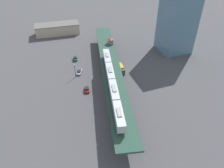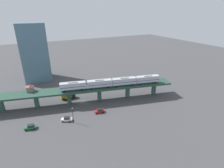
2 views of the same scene
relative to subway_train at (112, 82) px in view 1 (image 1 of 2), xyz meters
name	(u,v)px [view 1 (image 1 of 2)]	position (x,y,z in m)	size (l,w,h in m)	color
ground_plane	(111,80)	(4.79, 14.04, -10.01)	(400.00, 400.00, 0.00)	#424244
elevated_viaduct	(111,69)	(4.75, 13.87, -3.59)	(29.52, 91.44, 7.47)	#244135
subway_train	(112,82)	(0.00, 0.00, 0.00)	(14.28, 49.09, 4.45)	#ADB2BA
signal_hut	(110,41)	(12.64, 36.61, -0.74)	(3.88, 3.88, 3.40)	slate
street_car_green	(75,58)	(-6.85, 38.98, -9.07)	(2.59, 4.66, 1.89)	#1E6638
street_car_red	(87,89)	(-8.03, 10.41, -9.07)	(2.36, 4.58, 1.89)	#AD1E1E
street_car_white	(79,72)	(-7.94, 25.17, -9.07)	(3.51, 4.75, 1.89)	silver
delivery_truck	(121,68)	(11.98, 19.70, -8.25)	(2.86, 7.36, 3.20)	#333338
street_lamp	(75,70)	(-10.30, 22.97, -5.90)	(0.44, 0.44, 6.94)	black
warehouse_building	(57,29)	(-10.10, 77.11, -6.60)	(29.36, 12.72, 6.80)	tan
office_tower	(178,20)	(49.19, 30.66, 7.99)	(16.00, 16.00, 36.00)	slate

